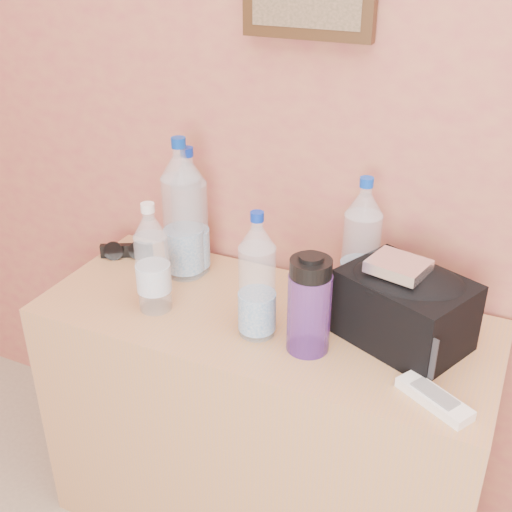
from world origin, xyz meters
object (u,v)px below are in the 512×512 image
(pet_large_d, at_px, (257,282))
(nalgene_bottle, at_px, (309,304))
(pet_large_b, at_px, (190,218))
(pet_large_c, at_px, (361,250))
(toiletry_bag, at_px, (405,306))
(ac_remote, at_px, (434,399))
(dresser, at_px, (263,424))
(pet_small, at_px, (152,264))
(sunglasses, at_px, (127,250))
(foil_packet, at_px, (398,266))
(pet_large_a, at_px, (183,217))

(pet_large_d, relative_size, nalgene_bottle, 1.31)
(pet_large_b, height_order, pet_large_c, pet_large_b)
(pet_large_b, distance_m, toiletry_bag, 0.59)
(pet_large_c, height_order, pet_large_d, pet_large_c)
(pet_large_c, relative_size, ac_remote, 2.05)
(dresser, relative_size, toiletry_bag, 4.12)
(ac_remote, relative_size, toiletry_bag, 0.60)
(pet_large_b, bearing_deg, pet_large_d, -34.86)
(pet_large_c, height_order, pet_small, pet_large_c)
(sunglasses, bearing_deg, foil_packet, -34.95)
(pet_large_d, xyz_separation_m, toiletry_bag, (0.30, 0.11, -0.04))
(pet_large_a, xyz_separation_m, pet_large_b, (0.01, 0.03, -0.01))
(pet_large_c, bearing_deg, sunglasses, -176.74)
(pet_large_b, xyz_separation_m, sunglasses, (-0.20, -0.01, -0.13))
(dresser, height_order, foil_packet, foil_packet)
(pet_large_c, height_order, foil_packet, pet_large_c)
(ac_remote, bearing_deg, pet_large_a, -169.14)
(ac_remote, bearing_deg, sunglasses, -165.87)
(sunglasses, height_order, ac_remote, sunglasses)
(nalgene_bottle, distance_m, foil_packet, 0.20)
(pet_large_d, height_order, pet_small, pet_large_d)
(sunglasses, bearing_deg, ac_remote, -44.10)
(nalgene_bottle, xyz_separation_m, sunglasses, (-0.61, 0.19, -0.09))
(dresser, bearing_deg, pet_small, -162.50)
(dresser, height_order, pet_large_c, pet_large_c)
(ac_remote, bearing_deg, pet_large_b, -171.15)
(pet_large_c, distance_m, foil_packet, 0.18)
(pet_large_a, relative_size, toiletry_bag, 1.40)
(pet_large_b, height_order, ac_remote, pet_large_b)
(ac_remote, bearing_deg, nalgene_bottle, -162.85)
(pet_large_b, relative_size, pet_large_d, 1.13)
(nalgene_bottle, bearing_deg, pet_small, -179.74)
(dresser, distance_m, pet_large_a, 0.58)
(pet_large_a, height_order, pet_large_d, pet_large_a)
(pet_large_c, relative_size, foil_packet, 2.81)
(dresser, distance_m, foil_packet, 0.61)
(pet_large_d, height_order, foil_packet, pet_large_d)
(dresser, relative_size, pet_large_a, 2.94)
(pet_large_d, xyz_separation_m, sunglasses, (-0.48, 0.18, -0.11))
(pet_large_a, height_order, pet_small, pet_large_a)
(nalgene_bottle, relative_size, foil_packet, 1.97)
(pet_large_c, bearing_deg, pet_small, -152.31)
(pet_large_a, height_order, ac_remote, pet_large_a)
(pet_large_c, bearing_deg, nalgene_bottle, -100.61)
(pet_large_c, distance_m, nalgene_bottle, 0.23)
(dresser, bearing_deg, pet_large_c, 39.09)
(sunglasses, bearing_deg, nalgene_bottle, -45.50)
(pet_large_b, relative_size, sunglasses, 2.35)
(dresser, height_order, pet_large_b, pet_large_b)
(foil_packet, bearing_deg, nalgene_bottle, -147.90)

